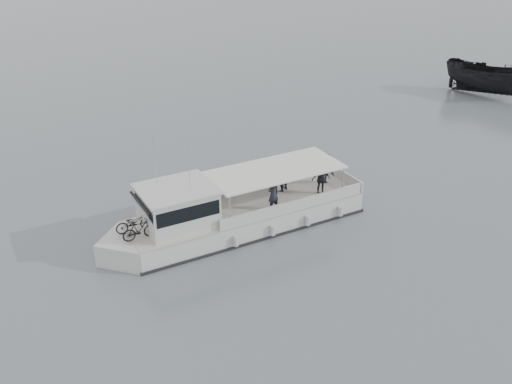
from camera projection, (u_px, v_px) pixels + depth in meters
ground at (221, 237)px, 25.13m from camera, size 1400.00×1400.00×0.00m
tour_boat at (225, 215)px, 25.14m from camera, size 12.47×3.65×5.20m
dark_motorboat at (489, 78)px, 43.31m from camera, size 4.79×7.27×2.63m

